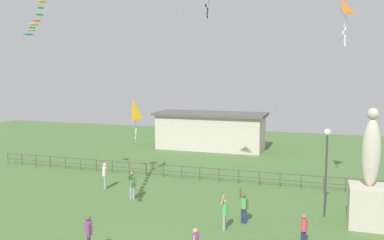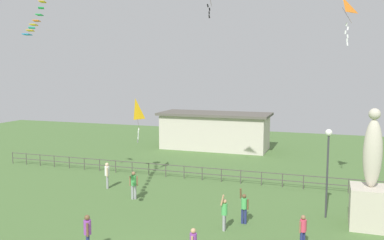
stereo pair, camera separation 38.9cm
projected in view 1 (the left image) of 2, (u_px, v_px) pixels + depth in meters
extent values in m
cube|color=beige|center=(368.00, 206.00, 20.63)|extent=(1.90, 1.90, 2.06)
ellipsoid|color=beige|center=(371.00, 153.00, 20.31)|extent=(0.90, 0.76, 3.37)
sphere|color=beige|center=(373.00, 114.00, 20.09)|extent=(0.56, 0.56, 0.56)
cylinder|color=#38383D|center=(326.00, 176.00, 21.85)|extent=(0.10, 0.10, 4.42)
sphere|color=white|center=(327.00, 132.00, 21.57)|extent=(0.36, 0.36, 0.36)
cylinder|color=purple|center=(88.00, 228.00, 17.38)|extent=(0.32, 0.32, 0.61)
sphere|color=brown|center=(88.00, 218.00, 17.33)|extent=(0.23, 0.23, 0.23)
cylinder|color=brown|center=(88.00, 227.00, 17.58)|extent=(0.09, 0.09, 0.58)
cylinder|color=brown|center=(88.00, 231.00, 17.18)|extent=(0.09, 0.09, 0.58)
cylinder|color=#99999E|center=(224.00, 223.00, 20.08)|extent=(0.14, 0.14, 0.80)
cylinder|color=#99999E|center=(225.00, 222.00, 20.22)|extent=(0.14, 0.14, 0.80)
cylinder|color=#4CB259|center=(225.00, 209.00, 20.07)|extent=(0.29, 0.29, 0.56)
sphere|color=tan|center=(225.00, 201.00, 20.03)|extent=(0.21, 0.21, 0.21)
cylinder|color=tan|center=(223.00, 200.00, 19.85)|extent=(0.20, 0.10, 0.54)
cylinder|color=tan|center=(226.00, 208.00, 20.26)|extent=(0.09, 0.09, 0.53)
cylinder|color=navy|center=(242.00, 216.00, 21.09)|extent=(0.13, 0.13, 0.79)
cylinder|color=navy|center=(245.00, 216.00, 21.05)|extent=(0.13, 0.13, 0.79)
cylinder|color=#4CB259|center=(244.00, 203.00, 20.99)|extent=(0.29, 0.29, 0.56)
sphere|color=brown|center=(244.00, 196.00, 20.95)|extent=(0.21, 0.21, 0.21)
cylinder|color=brown|center=(240.00, 193.00, 21.04)|extent=(0.09, 0.15, 0.53)
cylinder|color=brown|center=(248.00, 204.00, 20.93)|extent=(0.09, 0.09, 0.53)
cylinder|color=#99999E|center=(131.00, 193.00, 24.98)|extent=(0.15, 0.15, 0.87)
cylinder|color=#99999E|center=(134.00, 193.00, 25.00)|extent=(0.15, 0.15, 0.87)
cylinder|color=#4CB259|center=(132.00, 181.00, 24.90)|extent=(0.32, 0.32, 0.61)
sphere|color=#8C6647|center=(132.00, 174.00, 24.85)|extent=(0.23, 0.23, 0.23)
cylinder|color=#8C6647|center=(129.00, 181.00, 24.89)|extent=(0.10, 0.10, 0.58)
cylinder|color=#8C6647|center=(136.00, 181.00, 24.93)|extent=(0.10, 0.10, 0.58)
cylinder|color=navy|center=(304.00, 239.00, 18.22)|extent=(0.13, 0.13, 0.76)
cylinder|color=navy|center=(302.00, 239.00, 18.13)|extent=(0.13, 0.13, 0.76)
cylinder|color=#D83F59|center=(304.00, 225.00, 18.10)|extent=(0.28, 0.28, 0.54)
sphere|color=#8C6647|center=(304.00, 217.00, 18.05)|extent=(0.21, 0.21, 0.21)
cylinder|color=#8C6647|center=(306.00, 225.00, 18.20)|extent=(0.08, 0.08, 0.51)
cylinder|color=#8C6647|center=(301.00, 226.00, 18.00)|extent=(0.08, 0.08, 0.51)
cylinder|color=purple|center=(195.00, 240.00, 16.41)|extent=(0.29, 0.29, 0.55)
sphere|color=tan|center=(195.00, 231.00, 16.36)|extent=(0.21, 0.21, 0.21)
cylinder|color=tan|center=(196.00, 239.00, 16.60)|extent=(0.09, 0.09, 0.52)
cylinder|color=#99999E|center=(105.00, 182.00, 27.40)|extent=(0.15, 0.15, 0.88)
cylinder|color=#99999E|center=(105.00, 183.00, 27.23)|extent=(0.15, 0.15, 0.88)
cylinder|color=white|center=(105.00, 171.00, 27.23)|extent=(0.32, 0.32, 0.62)
sphere|color=beige|center=(105.00, 165.00, 27.18)|extent=(0.23, 0.23, 0.23)
cylinder|color=beige|center=(105.00, 171.00, 27.44)|extent=(0.10, 0.10, 0.59)
cylinder|color=beige|center=(105.00, 172.00, 27.02)|extent=(0.10, 0.10, 0.59)
pyramid|color=yellow|center=(133.00, 109.00, 29.48)|extent=(0.74, 0.87, 1.49)
cylinder|color=#4C381E|center=(135.00, 120.00, 29.41)|extent=(0.43, 0.22, 1.49)
cube|color=white|center=(136.00, 129.00, 29.51)|extent=(0.10, 0.04, 0.21)
cube|color=white|center=(136.00, 132.00, 29.53)|extent=(0.10, 0.02, 0.21)
cube|color=white|center=(136.00, 135.00, 29.55)|extent=(0.11, 0.04, 0.21)
cube|color=white|center=(135.00, 138.00, 29.57)|extent=(0.10, 0.02, 0.21)
cube|color=white|center=(135.00, 141.00, 29.60)|extent=(0.12, 0.04, 0.21)
cube|color=black|center=(206.00, 6.00, 25.42)|extent=(0.12, 0.05, 0.21)
cube|color=black|center=(208.00, 9.00, 25.47)|extent=(0.09, 0.03, 0.20)
cube|color=black|center=(207.00, 13.00, 25.49)|extent=(0.10, 0.05, 0.20)
cube|color=black|center=(207.00, 17.00, 25.52)|extent=(0.11, 0.03, 0.21)
pyramid|color=orange|center=(340.00, 8.00, 23.77)|extent=(1.05, 1.12, 0.96)
cylinder|color=#4C381E|center=(344.00, 16.00, 23.58)|extent=(0.55, 0.38, 0.96)
cube|color=white|center=(344.00, 25.00, 23.64)|extent=(0.09, 0.05, 0.20)
cube|color=white|center=(345.00, 29.00, 23.68)|extent=(0.09, 0.04, 0.20)
cube|color=white|center=(343.00, 33.00, 23.68)|extent=(0.11, 0.02, 0.21)
cube|color=white|center=(345.00, 36.00, 23.73)|extent=(0.11, 0.01, 0.21)
cube|color=white|center=(345.00, 40.00, 23.75)|extent=(0.08, 0.02, 0.20)
cube|color=white|center=(345.00, 44.00, 23.78)|extent=(0.11, 0.03, 0.21)
cube|color=yellow|center=(42.00, 1.00, 18.67)|extent=(0.44, 0.56, 0.03)
cube|color=#1EB759|center=(41.00, 8.00, 18.22)|extent=(0.49, 0.56, 0.03)
cube|color=#1EB759|center=(39.00, 14.00, 17.77)|extent=(0.42, 0.56, 0.03)
cube|color=orange|center=(37.00, 20.00, 17.30)|extent=(0.44, 0.56, 0.03)
cube|color=yellow|center=(34.00, 24.00, 16.82)|extent=(0.43, 0.56, 0.03)
cube|color=#19B2B2|center=(32.00, 27.00, 16.35)|extent=(0.50, 0.55, 0.03)
cube|color=yellow|center=(31.00, 30.00, 15.88)|extent=(0.46, 0.56, 0.03)
cube|color=#198CD1|center=(28.00, 34.00, 15.41)|extent=(0.42, 0.56, 0.03)
cylinder|color=#4C4742|center=(8.00, 159.00, 34.59)|extent=(0.06, 0.06, 0.95)
cylinder|color=#4C4742|center=(22.00, 160.00, 34.16)|extent=(0.06, 0.06, 0.95)
cylinder|color=#4C4742|center=(36.00, 161.00, 33.73)|extent=(0.06, 0.06, 0.95)
cylinder|color=#4C4742|center=(50.00, 162.00, 33.31)|extent=(0.06, 0.06, 0.95)
cylinder|color=#4C4742|center=(66.00, 163.00, 32.87)|extent=(0.06, 0.06, 0.95)
cylinder|color=#4C4742|center=(81.00, 164.00, 32.45)|extent=(0.06, 0.06, 0.95)
cylinder|color=#4C4742|center=(96.00, 165.00, 32.02)|extent=(0.06, 0.06, 0.95)
cylinder|color=#4C4742|center=(113.00, 167.00, 31.60)|extent=(0.06, 0.06, 0.95)
cylinder|color=#4C4742|center=(129.00, 168.00, 31.17)|extent=(0.06, 0.06, 0.95)
cylinder|color=#4C4742|center=(146.00, 169.00, 30.74)|extent=(0.06, 0.06, 0.95)
cylinder|color=#4C4742|center=(163.00, 171.00, 30.33)|extent=(0.06, 0.06, 0.95)
cylinder|color=#4C4742|center=(182.00, 172.00, 29.89)|extent=(0.06, 0.06, 0.95)
cylinder|color=#4C4742|center=(200.00, 174.00, 29.47)|extent=(0.06, 0.06, 0.95)
cylinder|color=#4C4742|center=(219.00, 175.00, 29.04)|extent=(0.06, 0.06, 0.95)
cylinder|color=#4C4742|center=(238.00, 177.00, 28.62)|extent=(0.06, 0.06, 0.95)
cylinder|color=#4C4742|center=(259.00, 178.00, 28.18)|extent=(0.06, 0.06, 0.95)
cylinder|color=#4C4742|center=(280.00, 180.00, 27.76)|extent=(0.06, 0.06, 0.95)
cylinder|color=#4C4742|center=(301.00, 182.00, 27.34)|extent=(0.06, 0.06, 0.95)
cylinder|color=#4C4742|center=(324.00, 183.00, 26.91)|extent=(0.06, 0.06, 0.95)
cylinder|color=#4C4742|center=(346.00, 185.00, 26.49)|extent=(0.06, 0.06, 0.95)
cylinder|color=#4C4742|center=(369.00, 187.00, 26.07)|extent=(0.06, 0.06, 0.95)
cube|color=#4C4742|center=(216.00, 169.00, 29.06)|extent=(36.00, 0.05, 0.05)
cube|color=#4C4742|center=(216.00, 175.00, 29.11)|extent=(36.00, 0.05, 0.05)
cube|color=beige|center=(211.00, 132.00, 41.43)|extent=(10.42, 4.00, 3.40)
cube|color=#59544C|center=(211.00, 114.00, 41.22)|extent=(11.02, 4.60, 0.24)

